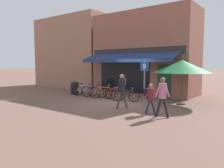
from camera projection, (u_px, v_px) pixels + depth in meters
ground_plane at (122, 102)px, 12.32m from camera, size 160.00×160.00×0.00m
shop_front at (144, 54)px, 16.02m from camera, size 7.45×4.52×5.83m
neighbour_building at (76, 53)px, 21.05m from camera, size 7.62×4.00×6.42m
bike_rack_rail at (106, 90)px, 13.77m from camera, size 4.13×0.04×0.57m
bicycle_silver at (85, 90)px, 14.69m from camera, size 1.67×0.89×0.87m
bicycle_purple at (94, 91)px, 14.08m from camera, size 1.64×0.73×0.87m
bicycle_orange at (103, 92)px, 13.55m from camera, size 1.61×0.84×0.88m
bicycle_red at (112, 94)px, 13.10m from camera, size 1.76×0.60×0.86m
bicycle_black at (125, 95)px, 12.59m from camera, size 1.77×0.65×0.85m
pedestrian_adult at (122, 87)px, 10.49m from camera, size 0.54×0.57×1.68m
pedestrian_child at (150, 95)px, 9.38m from camera, size 0.51×0.47×1.33m
pedestrian_second_adult at (162, 93)px, 8.75m from camera, size 0.59×0.41×1.64m
litter_bin at (75, 87)px, 15.49m from camera, size 0.57×0.57×0.97m
parking_sign at (144, 79)px, 10.64m from camera, size 0.44×0.07×2.32m
cafe_parasol at (182, 67)px, 11.51m from camera, size 2.97×2.97×2.36m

